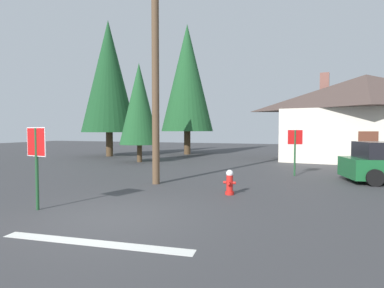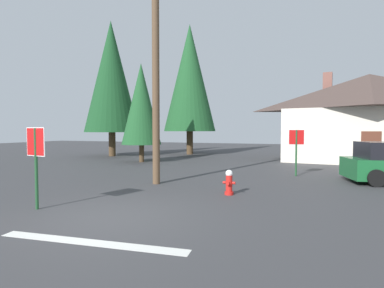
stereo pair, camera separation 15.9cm
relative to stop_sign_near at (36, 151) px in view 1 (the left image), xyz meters
name	(u,v)px [view 1 (the left image)]	position (x,y,z in m)	size (l,w,h in m)	color
ground_plane	(112,219)	(2.21, 0.11, -1.58)	(80.00, 80.00, 0.10)	#38383A
lane_stop_bar	(94,243)	(2.89, -1.45, -1.53)	(3.81, 0.30, 0.01)	silver
stop_sign_near	(36,151)	(0.00, 0.00, 0.00)	(0.74, 0.15, 2.15)	#1E4C28
fire_hydrant	(230,182)	(4.28, 3.54, -1.14)	(0.40, 0.35, 0.80)	red
utility_pole	(155,63)	(1.17, 4.50, 3.08)	(1.60, 0.28, 8.86)	brown
stop_sign_far	(295,143)	(6.15, 8.47, -0.05)	(0.67, 0.17, 2.09)	#1E4C28
house	(365,117)	(10.24, 16.44, 1.40)	(11.29, 6.91, 6.09)	silver
pine_tree_tall_left	(109,77)	(-7.84, 14.37, 4.69)	(4.23, 4.23, 10.58)	#4C3823
pine_tree_mid_left	(139,104)	(-3.43, 11.33, 2.21)	(2.54, 2.54, 6.35)	#4C3823
pine_tree_short_left	(187,78)	(-2.76, 18.24, 4.90)	(4.37, 4.37, 10.93)	#4C3823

